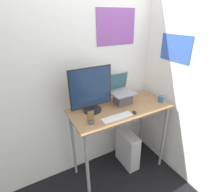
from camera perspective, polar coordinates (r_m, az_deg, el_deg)
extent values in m
plane|color=black|center=(2.55, 6.03, -26.43)|extent=(12.00, 12.00, 0.00)
cube|color=white|center=(2.26, -2.18, 7.18)|extent=(6.00, 0.05, 2.60)
cube|color=purple|center=(2.20, 1.39, 21.61)|extent=(0.51, 0.01, 0.41)
cube|color=white|center=(2.20, 22.25, 4.87)|extent=(0.05, 6.00, 2.60)
cube|color=#3359B2|center=(2.20, 20.03, 14.43)|extent=(0.01, 0.43, 0.30)
cube|color=#936D47|center=(2.09, 2.71, -4.07)|extent=(1.19, 0.57, 0.02)
cylinder|color=gray|center=(2.04, -7.97, -23.00)|extent=(0.04, 0.04, 0.96)
cylinder|color=gray|center=(2.52, 16.40, -12.97)|extent=(0.04, 0.04, 0.96)
cylinder|color=gray|center=(2.37, -12.54, -15.29)|extent=(0.04, 0.04, 0.96)
cylinder|color=gray|center=(2.79, 9.53, -8.10)|extent=(0.04, 0.04, 0.96)
cube|color=#4C4C51|center=(2.16, 3.57, -0.85)|extent=(0.20, 0.16, 0.13)
cube|color=gray|center=(2.13, 3.63, 0.88)|extent=(0.28, 0.22, 0.02)
cube|color=gray|center=(2.19, 1.82, 4.90)|extent=(0.28, 0.05, 0.22)
cube|color=#336072|center=(2.19, 1.91, 4.88)|extent=(0.25, 0.04, 0.20)
cylinder|color=black|center=(2.03, -6.45, -4.52)|extent=(0.21, 0.21, 0.02)
cylinder|color=black|center=(2.01, -6.49, -3.65)|extent=(0.04, 0.04, 0.05)
cube|color=black|center=(1.92, -6.90, 2.75)|extent=(0.49, 0.01, 0.45)
cube|color=navy|center=(1.91, -6.79, 2.67)|extent=(0.47, 0.01, 0.43)
cube|color=white|center=(1.89, 1.72, -6.96)|extent=(0.35, 0.10, 0.01)
cube|color=silver|center=(1.88, 1.72, -6.74)|extent=(0.32, 0.08, 0.00)
ellipsoid|color=#262626|center=(1.98, 7.39, -5.25)|extent=(0.04, 0.06, 0.03)
cylinder|color=#4C4C51|center=(1.81, -6.75, -8.54)|extent=(0.07, 0.07, 0.02)
cube|color=#4C515B|center=(1.78, -7.03, -6.44)|extent=(0.07, 0.03, 0.12)
cube|color=olive|center=(1.78, -6.97, -6.48)|extent=(0.06, 0.03, 0.11)
cube|color=silver|center=(2.60, 5.02, -16.82)|extent=(0.16, 0.39, 0.51)
cube|color=#ADADB2|center=(2.49, 7.73, -19.35)|extent=(0.15, 0.01, 0.49)
cylinder|color=#336699|center=(2.29, 15.71, -0.89)|extent=(0.07, 0.07, 0.08)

